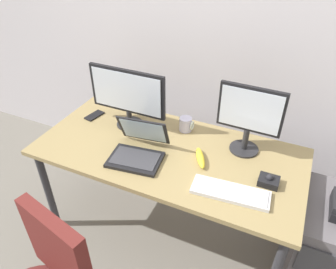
% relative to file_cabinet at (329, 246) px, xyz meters
% --- Properties ---
extents(ground_plane, '(8.00, 8.00, 0.00)m').
position_rel_file_cabinet_xyz_m(ground_plane, '(-1.04, -0.04, -0.31)').
color(ground_plane, slate).
extents(back_wall, '(6.00, 0.10, 2.80)m').
position_rel_file_cabinet_xyz_m(back_wall, '(-1.04, 0.70, 1.09)').
color(back_wall, silver).
rests_on(back_wall, ground).
extents(desk, '(1.66, 0.78, 0.73)m').
position_rel_file_cabinet_xyz_m(desk, '(-1.04, -0.04, 0.35)').
color(desk, '#968050').
rests_on(desk, ground).
extents(file_cabinet, '(0.42, 0.53, 0.61)m').
position_rel_file_cabinet_xyz_m(file_cabinet, '(0.00, 0.00, 0.00)').
color(file_cabinet, '#5E595E').
rests_on(file_cabinet, ground).
extents(monitor_main, '(0.54, 0.18, 0.41)m').
position_rel_file_cabinet_xyz_m(monitor_main, '(-1.41, 0.11, 0.66)').
color(monitor_main, '#262628').
rests_on(monitor_main, desk).
extents(monitor_side, '(0.38, 0.18, 0.43)m').
position_rel_file_cabinet_xyz_m(monitor_side, '(-0.62, 0.16, 0.67)').
color(monitor_side, '#262628').
rests_on(monitor_side, desk).
extents(keyboard, '(0.42, 0.17, 0.03)m').
position_rel_file_cabinet_xyz_m(keyboard, '(-0.59, -0.25, 0.43)').
color(keyboard, silver).
rests_on(keyboard, desk).
extents(laptop, '(0.35, 0.35, 0.22)m').
position_rel_file_cabinet_xyz_m(laptop, '(-1.19, -0.16, 0.47)').
color(laptop, black).
rests_on(laptop, desk).
extents(trackball_mouse, '(0.11, 0.09, 0.07)m').
position_rel_file_cabinet_xyz_m(trackball_mouse, '(-0.42, -0.09, 0.44)').
color(trackball_mouse, black).
rests_on(trackball_mouse, desk).
extents(coffee_mug, '(0.10, 0.09, 0.10)m').
position_rel_file_cabinet_xyz_m(coffee_mug, '(-1.03, 0.21, 0.47)').
color(coffee_mug, silver).
rests_on(coffee_mug, desk).
extents(cell_phone, '(0.09, 0.15, 0.01)m').
position_rel_file_cabinet_xyz_m(cell_phone, '(-1.70, 0.10, 0.43)').
color(cell_phone, black).
rests_on(cell_phone, desk).
extents(banana, '(0.13, 0.19, 0.04)m').
position_rel_file_cabinet_xyz_m(banana, '(-0.83, -0.05, 0.44)').
color(banana, yellow).
rests_on(banana, desk).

